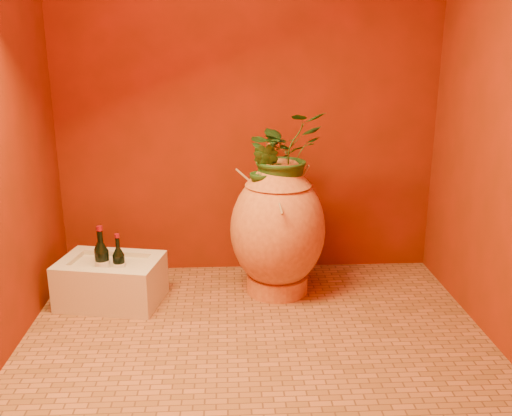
{
  "coord_description": "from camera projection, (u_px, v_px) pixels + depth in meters",
  "views": [
    {
      "loc": [
        -0.14,
        -2.73,
        1.54
      ],
      "look_at": [
        0.02,
        0.35,
        0.62
      ],
      "focal_mm": 40.0,
      "sensor_mm": 36.0,
      "label": 1
    }
  ],
  "objects": [
    {
      "name": "stone_basin",
      "position": [
        111.0,
        282.0,
        3.44
      ],
      "size": [
        0.66,
        0.52,
        0.28
      ],
      "rotation": [
        0.0,
        0.0,
        -0.2
      ],
      "color": "beige",
      "rests_on": "floor"
    },
    {
      "name": "wine_bottle_a",
      "position": [
        102.0,
        263.0,
        3.35
      ],
      "size": [
        0.09,
        0.09,
        0.35
      ],
      "color": "black",
      "rests_on": "stone_basin"
    },
    {
      "name": "plant_side",
      "position": [
        264.0,
        170.0,
        3.35
      ],
      "size": [
        0.23,
        0.22,
        0.33
      ],
      "primitive_type": "imported",
      "rotation": [
        0.0,
        0.0,
        -0.66
      ],
      "color": "#1D4418",
      "rests_on": "amphora"
    },
    {
      "name": "floor",
      "position": [
        256.0,
        338.0,
        3.06
      ],
      "size": [
        2.5,
        2.5,
        0.0
      ],
      "primitive_type": "plane",
      "color": "#965731",
      "rests_on": "ground"
    },
    {
      "name": "wall_back",
      "position": [
        248.0,
        86.0,
        3.66
      ],
      "size": [
        2.5,
        0.02,
        2.5
      ],
      "primitive_type": "cube",
      "color": "#5C1E05",
      "rests_on": "ground"
    },
    {
      "name": "wall_tap",
      "position": [
        272.0,
        154.0,
        3.71
      ],
      "size": [
        0.07,
        0.15,
        0.17
      ],
      "color": "#B47729",
      "rests_on": "wall_back"
    },
    {
      "name": "wine_bottle_b",
      "position": [
        101.0,
        259.0,
        3.43
      ],
      "size": [
        0.08,
        0.08,
        0.32
      ],
      "color": "black",
      "rests_on": "stone_basin"
    },
    {
      "name": "plant_main",
      "position": [
        283.0,
        154.0,
        3.4
      ],
      "size": [
        0.59,
        0.57,
        0.51
      ],
      "primitive_type": "imported",
      "rotation": [
        0.0,
        0.0,
        0.47
      ],
      "color": "#1D4418",
      "rests_on": "amphora"
    },
    {
      "name": "amphora",
      "position": [
        278.0,
        229.0,
        3.51
      ],
      "size": [
        0.72,
        0.72,
        0.84
      ],
      "rotation": [
        0.0,
        0.0,
        0.28
      ],
      "color": "#D1813B",
      "rests_on": "floor"
    },
    {
      "name": "wine_bottle_c",
      "position": [
        119.0,
        265.0,
        3.36
      ],
      "size": [
        0.07,
        0.07,
        0.3
      ],
      "color": "black",
      "rests_on": "stone_basin"
    }
  ]
}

